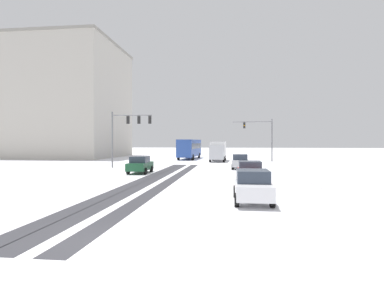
# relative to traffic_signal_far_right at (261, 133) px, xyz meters

# --- Properties ---
(ground_plane) EXTENTS (300.00, 300.00, 0.00)m
(ground_plane) POSITION_rel_traffic_signal_far_right_xyz_m (-8.34, -40.67, -4.43)
(ground_plane) COLOR white
(wheel_track_left_lane) EXTENTS (0.92, 33.63, 0.01)m
(wheel_track_left_lane) POSITION_rel_traffic_signal_far_right_xyz_m (-9.26, -25.38, -4.42)
(wheel_track_left_lane) COLOR #38383D
(wheel_track_left_lane) RESTS_ON ground
(wheel_track_right_lane) EXTENTS (0.94, 33.63, 0.01)m
(wheel_track_right_lane) POSITION_rel_traffic_signal_far_right_xyz_m (-10.70, -25.38, -4.42)
(wheel_track_right_lane) COLOR #38383D
(wheel_track_right_lane) RESTS_ON ground
(wheel_track_center) EXTENTS (0.90, 33.63, 0.01)m
(wheel_track_center) POSITION_rel_traffic_signal_far_right_xyz_m (-11.59, -25.38, -4.42)
(wheel_track_center) COLOR #38383D
(wheel_track_center) RESTS_ON ground
(sidewalk_kerb_right) EXTENTS (4.00, 33.63, 0.12)m
(sidewalk_kerb_right) POSITION_rel_traffic_signal_far_right_xyz_m (3.05, -26.91, -4.37)
(sidewalk_kerb_right) COLOR white
(sidewalk_kerb_right) RESTS_ON ground
(traffic_signal_far_right) EXTENTS (6.04, 0.53, 6.50)m
(traffic_signal_far_right) POSITION_rel_traffic_signal_far_right_xyz_m (0.00, 0.00, 0.00)
(traffic_signal_far_right) COLOR slate
(traffic_signal_far_right) RESTS_ON ground
(traffic_signal_near_left) EXTENTS (4.77, 0.52, 6.50)m
(traffic_signal_near_left) POSITION_rel_traffic_signal_far_right_xyz_m (-16.46, -14.00, 0.32)
(traffic_signal_near_left) COLOR slate
(traffic_signal_near_left) RESTS_ON ground
(car_silver_lead) EXTENTS (1.93, 4.15, 1.62)m
(car_silver_lead) POSITION_rel_traffic_signal_far_right_xyz_m (-3.57, -14.04, -3.61)
(car_silver_lead) COLOR #B7BABF
(car_silver_lead) RESTS_ON ground
(car_dark_green_second) EXTENTS (1.90, 4.13, 1.62)m
(car_dark_green_second) POSITION_rel_traffic_signal_far_right_xyz_m (-13.27, -20.05, -3.61)
(car_dark_green_second) COLOR #194C2D
(car_dark_green_second) RESTS_ON ground
(car_red_third) EXTENTS (1.86, 4.11, 1.62)m
(car_red_third) POSITION_rel_traffic_signal_far_right_xyz_m (-3.25, -26.47, -3.61)
(car_red_third) COLOR red
(car_red_third) RESTS_ON ground
(car_white_fourth) EXTENTS (1.86, 4.12, 1.62)m
(car_white_fourth) POSITION_rel_traffic_signal_far_right_xyz_m (-3.54, -33.67, -3.61)
(car_white_fourth) COLOR silver
(car_white_fourth) RESTS_ON ground
(bus_oncoming) EXTENTS (3.07, 11.11, 3.38)m
(bus_oncoming) POSITION_rel_traffic_signal_far_right_xyz_m (-11.78, 5.73, -2.44)
(bus_oncoming) COLOR #284793
(bus_oncoming) RESTS_ON ground
(box_truck_delivery) EXTENTS (2.45, 7.45, 3.02)m
(box_truck_delivery) POSITION_rel_traffic_signal_far_right_xyz_m (-6.56, -0.35, -2.79)
(box_truck_delivery) COLOR #B7BABF
(box_truck_delivery) RESTS_ON ground
(office_building_far_left_block) EXTENTS (26.59, 20.50, 22.00)m
(office_building_far_left_block) POSITION_rel_traffic_signal_far_right_xyz_m (-39.78, 9.66, 6.58)
(office_building_far_left_block) COLOR #B2ADA3
(office_building_far_left_block) RESTS_ON ground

